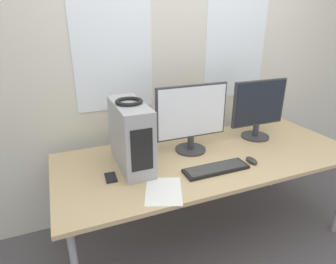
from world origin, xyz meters
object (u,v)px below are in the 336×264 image
(headphones, at_px, (129,101))
(monitor_right_near, at_px, (259,108))
(pc_tower, at_px, (131,135))
(cell_phone, at_px, (111,177))
(mouse, at_px, (252,160))
(monitor_main, at_px, (192,117))
(keyboard, at_px, (216,169))

(headphones, height_order, monitor_right_near, monitor_right_near)
(pc_tower, bearing_deg, cell_phone, -146.06)
(pc_tower, height_order, monitor_right_near, monitor_right_near)
(pc_tower, bearing_deg, mouse, -19.80)
(monitor_right_near, xyz_separation_m, mouse, (-0.32, -0.37, -0.24))
(monitor_main, height_order, mouse, monitor_main)
(keyboard, distance_m, mouse, 0.29)
(monitor_right_near, bearing_deg, cell_phone, -171.12)
(headphones, relative_size, mouse, 1.64)
(mouse, bearing_deg, cell_phone, 170.21)
(pc_tower, bearing_deg, monitor_main, 6.94)
(keyboard, bearing_deg, pc_tower, 150.36)
(mouse, bearing_deg, monitor_main, 132.09)
(monitor_main, distance_m, mouse, 0.53)
(pc_tower, relative_size, keyboard, 1.11)
(monitor_right_near, relative_size, keyboard, 1.10)
(headphones, bearing_deg, mouse, -19.86)
(monitor_main, relative_size, monitor_right_near, 1.13)
(headphones, relative_size, monitor_main, 0.32)
(monitor_main, bearing_deg, pc_tower, -173.06)
(keyboard, xyz_separation_m, mouse, (0.29, -0.00, 0.01))
(mouse, distance_m, cell_phone, 0.98)
(monitor_main, relative_size, keyboard, 1.24)
(monitor_main, xyz_separation_m, keyboard, (0.02, -0.34, -0.26))
(pc_tower, bearing_deg, monitor_right_near, 4.29)
(mouse, xyz_separation_m, cell_phone, (-0.96, 0.17, -0.01))
(pc_tower, height_order, keyboard, pc_tower)
(monitor_right_near, xyz_separation_m, keyboard, (-0.61, -0.37, -0.25))
(pc_tower, xyz_separation_m, headphones, (-0.00, 0.00, 0.23))
(headphones, xyz_separation_m, mouse, (0.79, -0.28, -0.44))
(mouse, height_order, cell_phone, mouse)
(monitor_right_near, distance_m, mouse, 0.54)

